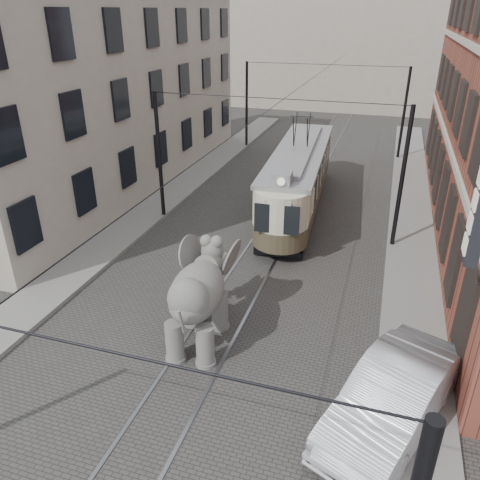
% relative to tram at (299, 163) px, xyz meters
% --- Properties ---
extents(ground, '(120.00, 120.00, 0.00)m').
position_rel_tram_xyz_m(ground, '(-0.40, -9.28, -2.34)').
color(ground, '#3B3936').
extents(tram_rails, '(1.54, 80.00, 0.02)m').
position_rel_tram_xyz_m(tram_rails, '(-0.40, -9.28, -2.33)').
color(tram_rails, slate).
rests_on(tram_rails, ground).
extents(sidewalk_right, '(2.00, 60.00, 0.15)m').
position_rel_tram_xyz_m(sidewalk_right, '(5.60, -9.28, -2.27)').
color(sidewalk_right, slate).
rests_on(sidewalk_right, ground).
extents(sidewalk_left, '(2.00, 60.00, 0.15)m').
position_rel_tram_xyz_m(sidewalk_left, '(-6.90, -9.28, -2.27)').
color(sidewalk_left, slate).
rests_on(sidewalk_left, ground).
extents(stucco_building, '(7.00, 24.00, 10.00)m').
position_rel_tram_xyz_m(stucco_building, '(-11.40, 0.72, 2.66)').
color(stucco_building, gray).
rests_on(stucco_building, ground).
extents(distant_block, '(28.00, 10.00, 14.00)m').
position_rel_tram_xyz_m(distant_block, '(-0.40, 30.72, 4.66)').
color(distant_block, gray).
rests_on(distant_block, ground).
extents(catenary, '(11.00, 30.20, 6.00)m').
position_rel_tram_xyz_m(catenary, '(-0.60, -4.28, 0.66)').
color(catenary, black).
rests_on(catenary, ground).
extents(tram, '(3.18, 11.93, 4.68)m').
position_rel_tram_xyz_m(tram, '(0.00, 0.00, 0.00)').
color(tram, beige).
rests_on(tram, ground).
extents(elephant, '(3.03, 4.87, 2.83)m').
position_rel_tram_xyz_m(elephant, '(-0.65, -11.86, -0.92)').
color(elephant, '#66635E').
rests_on(elephant, ground).
extents(parked_car, '(3.62, 5.43, 1.69)m').
position_rel_tram_xyz_m(parked_car, '(5.01, -13.40, -1.49)').
color(parked_car, '#AFB0B4').
rests_on(parked_car, ground).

